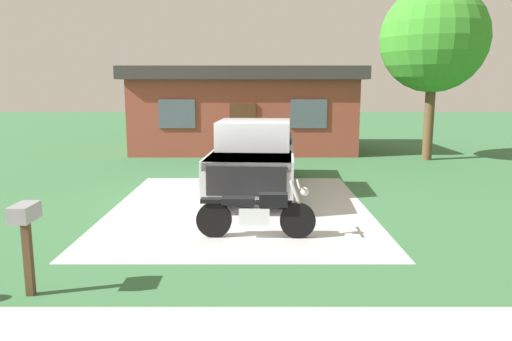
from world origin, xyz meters
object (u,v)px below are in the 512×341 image
object	(u,v)px
motorcycle	(258,213)
pickup_truck	(257,155)
mailbox	(27,225)
neighbor_house	(245,108)
shade_tree	(435,39)

from	to	relation	value
motorcycle	pickup_truck	world-z (taller)	pickup_truck
motorcycle	mailbox	distance (m)	4.00
motorcycle	pickup_truck	xyz separation A→B (m)	(-0.02, 4.18, 0.48)
mailbox	neighbor_house	distance (m)	15.33
neighbor_house	motorcycle	bearing A→B (deg)	-87.62
mailbox	motorcycle	bearing A→B (deg)	39.57
pickup_truck	shade_tree	xyz separation A→B (m)	(6.47, 5.38, 3.47)
shade_tree	neighbor_house	xyz separation A→B (m)	(-6.97, 3.01, -2.64)
motorcycle	neighbor_house	size ratio (longest dim) A/B	0.23
mailbox	neighbor_house	bearing A→B (deg)	80.47
motorcycle	pickup_truck	bearing A→B (deg)	90.33
motorcycle	shade_tree	size ratio (longest dim) A/B	0.35
motorcycle	shade_tree	distance (m)	12.19
motorcycle	mailbox	size ratio (longest dim) A/B	1.76
mailbox	neighbor_house	world-z (taller)	neighbor_house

